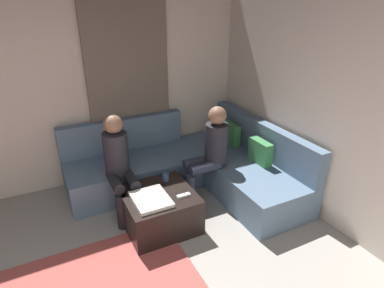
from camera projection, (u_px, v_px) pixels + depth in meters
name	position (u px, v px, depth m)	size (l,w,h in m)	color
wall_left	(20.00, 91.00, 3.86)	(0.12, 6.00, 2.70)	beige
curtain_panel	(130.00, 88.00, 4.36)	(0.06, 1.10, 2.50)	#726659
sectional_couch	(193.00, 167.00, 4.38)	(2.10, 2.55, 0.87)	slate
ottoman	(159.00, 209.00, 3.62)	(0.76, 0.76, 0.42)	black
folded_blanket	(151.00, 199.00, 3.39)	(0.44, 0.36, 0.04)	white
coffee_mug	(166.00, 177.00, 3.76)	(0.08, 0.08, 0.10)	#334C72
game_remote	(184.00, 195.00, 3.47)	(0.05, 0.15, 0.02)	white
person_on_couch_back	(209.00, 150.00, 3.98)	(0.30, 0.60, 1.20)	#2D3347
person_on_couch_side	(119.00, 162.00, 3.68)	(0.60, 0.30, 1.20)	black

